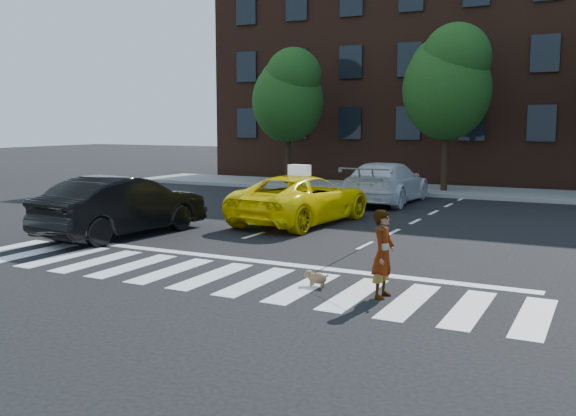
{
  "coord_description": "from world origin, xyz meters",
  "views": [
    {
      "loc": [
        6.97,
        -10.35,
        3.01
      ],
      "look_at": [
        0.43,
        2.46,
        1.1
      ],
      "focal_mm": 40.0,
      "sensor_mm": 36.0,
      "label": 1
    }
  ],
  "objects_px": {
    "tree_mid": "(448,79)",
    "dog": "(315,277)",
    "black_sedan": "(123,206)",
    "white_suv": "(387,183)",
    "woman": "(383,254)",
    "tree_left": "(288,92)",
    "taxi": "(302,199)"
  },
  "relations": [
    {
      "from": "tree_mid",
      "to": "dog",
      "type": "height_order",
      "value": "tree_mid"
    },
    {
      "from": "black_sedan",
      "to": "dog",
      "type": "distance_m",
      "value": 7.37
    },
    {
      "from": "dog",
      "to": "white_suv",
      "type": "bearing_deg",
      "value": 105.42
    },
    {
      "from": "tree_mid",
      "to": "black_sedan",
      "type": "relative_size",
      "value": 1.45
    },
    {
      "from": "woman",
      "to": "dog",
      "type": "distance_m",
      "value": 1.48
    },
    {
      "from": "tree_left",
      "to": "black_sedan",
      "type": "height_order",
      "value": "tree_left"
    },
    {
      "from": "taxi",
      "to": "dog",
      "type": "bearing_deg",
      "value": 123.6
    },
    {
      "from": "taxi",
      "to": "black_sedan",
      "type": "relative_size",
      "value": 1.07
    },
    {
      "from": "tree_mid",
      "to": "white_suv",
      "type": "bearing_deg",
      "value": -105.85
    },
    {
      "from": "black_sedan",
      "to": "tree_left",
      "type": "bearing_deg",
      "value": -74.77
    },
    {
      "from": "tree_left",
      "to": "taxi",
      "type": "relative_size",
      "value": 1.24
    },
    {
      "from": "taxi",
      "to": "dog",
      "type": "height_order",
      "value": "taxi"
    },
    {
      "from": "tree_left",
      "to": "taxi",
      "type": "height_order",
      "value": "tree_left"
    },
    {
      "from": "tree_left",
      "to": "taxi",
      "type": "bearing_deg",
      "value": -60.89
    },
    {
      "from": "taxi",
      "to": "dog",
      "type": "distance_m",
      "value": 7.68
    },
    {
      "from": "tree_mid",
      "to": "black_sedan",
      "type": "bearing_deg",
      "value": -110.29
    },
    {
      "from": "woman",
      "to": "dog",
      "type": "height_order",
      "value": "woman"
    },
    {
      "from": "black_sedan",
      "to": "white_suv",
      "type": "distance_m",
      "value": 10.78
    },
    {
      "from": "dog",
      "to": "black_sedan",
      "type": "bearing_deg",
      "value": 162.14
    },
    {
      "from": "taxi",
      "to": "woman",
      "type": "distance_m",
      "value": 8.49
    },
    {
      "from": "white_suv",
      "to": "dog",
      "type": "bearing_deg",
      "value": 101.43
    },
    {
      "from": "white_suv",
      "to": "dog",
      "type": "distance_m",
      "value": 12.9
    },
    {
      "from": "taxi",
      "to": "black_sedan",
      "type": "height_order",
      "value": "black_sedan"
    },
    {
      "from": "black_sedan",
      "to": "woman",
      "type": "distance_m",
      "value": 8.66
    },
    {
      "from": "taxi",
      "to": "white_suv",
      "type": "xyz_separation_m",
      "value": [
        0.74,
        5.79,
        0.05
      ]
    },
    {
      "from": "tree_mid",
      "to": "black_sedan",
      "type": "height_order",
      "value": "tree_mid"
    },
    {
      "from": "woman",
      "to": "dog",
      "type": "bearing_deg",
      "value": 86.21
    },
    {
      "from": "tree_mid",
      "to": "dog",
      "type": "bearing_deg",
      "value": -84.5
    },
    {
      "from": "white_suv",
      "to": "woman",
      "type": "distance_m",
      "value": 13.39
    },
    {
      "from": "tree_left",
      "to": "woman",
      "type": "distance_m",
      "value": 20.24
    },
    {
      "from": "tree_mid",
      "to": "woman",
      "type": "relative_size",
      "value": 4.62
    },
    {
      "from": "taxi",
      "to": "dog",
      "type": "xyz_separation_m",
      "value": [
        3.55,
        -6.79,
        -0.56
      ]
    }
  ]
}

